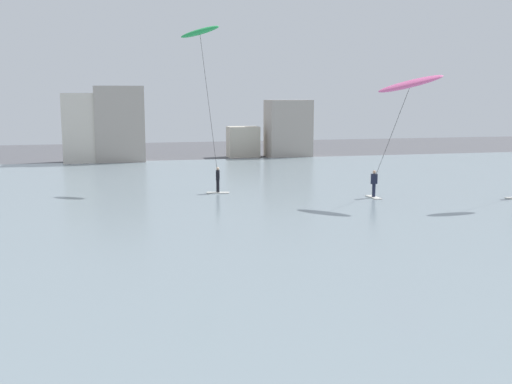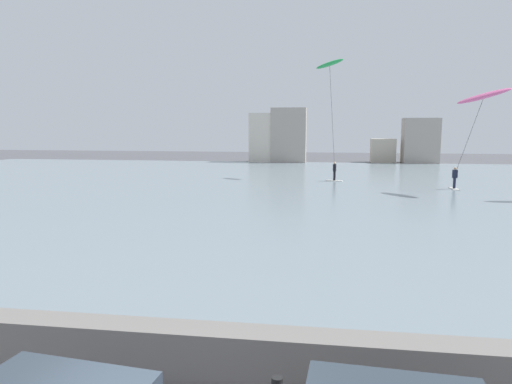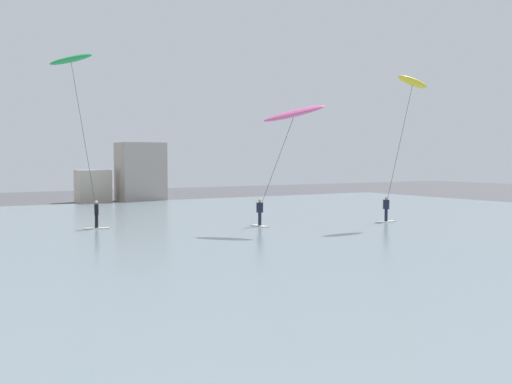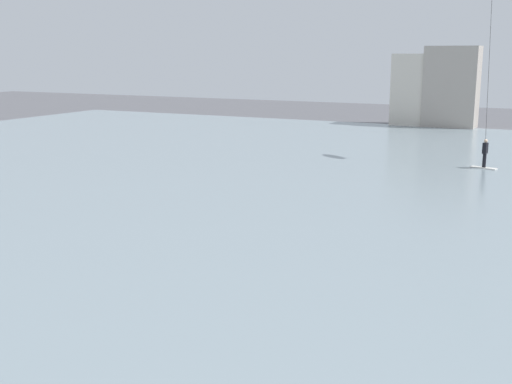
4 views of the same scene
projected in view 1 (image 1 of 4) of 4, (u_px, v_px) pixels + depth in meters
name	position (u px, v px, depth m)	size (l,w,h in m)	color
water_bay	(184.00, 212.00, 31.99)	(84.00, 52.00, 0.10)	gray
far_shore_buildings	(175.00, 128.00, 57.97)	(23.82, 4.61, 7.02)	beige
kitesurfer_green	(202.00, 52.00, 38.78)	(2.72, 4.00, 10.60)	silver
kitesurfer_pink	(407.00, 92.00, 33.61)	(3.55, 4.38, 7.39)	silver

